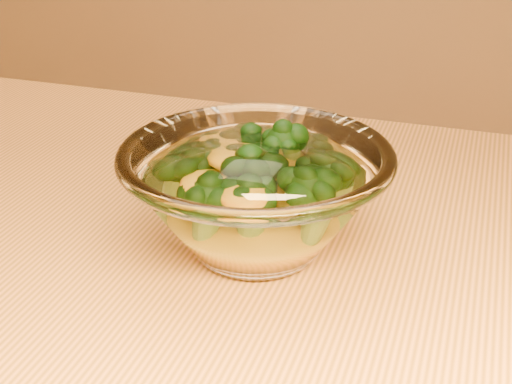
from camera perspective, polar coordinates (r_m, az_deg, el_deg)
glass_bowl at (r=0.53m, az=-0.00°, el=-0.43°), size 0.20×0.20×0.09m
cheese_sauce at (r=0.54m, az=-0.00°, el=-2.22°), size 0.10×0.10×0.03m
broccoli_heap at (r=0.54m, az=-0.20°, el=1.16°), size 0.13×0.12×0.07m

